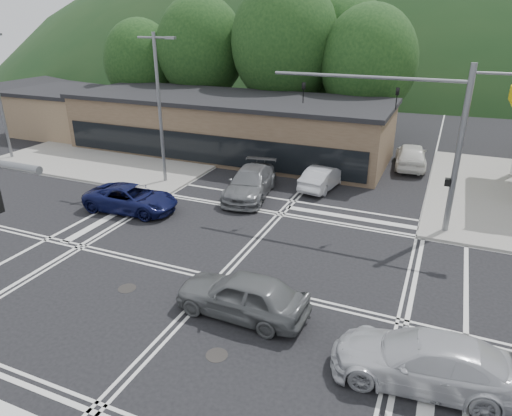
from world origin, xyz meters
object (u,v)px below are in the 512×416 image
at_px(car_queue_b, 411,155).
at_px(car_grey_center, 242,295).
at_px(car_blue_west, 131,198).
at_px(car_queue_a, 323,177).
at_px(car_northbound, 250,183).
at_px(car_silver_east, 425,360).

bearing_deg(car_queue_b, car_grey_center, 73.45).
distance_m(car_blue_west, car_queue_b, 19.22).
relative_size(car_queue_a, car_northbound, 0.76).
xyz_separation_m(car_grey_center, car_northbound, (-4.41, 10.73, 0.01)).
bearing_deg(car_silver_east, car_blue_west, -119.56).
xyz_separation_m(car_grey_center, car_queue_b, (3.66, 20.21, 0.05)).
bearing_deg(car_queue_a, car_silver_east, 123.96).
xyz_separation_m(car_silver_east, car_queue_a, (-7.00, 14.64, -0.06)).
bearing_deg(car_northbound, car_queue_b, 40.91).
xyz_separation_m(car_queue_a, car_queue_b, (4.50, 6.48, 0.15)).
distance_m(car_grey_center, car_northbound, 11.60).
xyz_separation_m(car_queue_a, car_northbound, (-3.57, -3.00, 0.11)).
bearing_deg(car_silver_east, car_queue_a, -159.60).
bearing_deg(car_grey_center, car_queue_b, 171.18).
bearing_deg(car_grey_center, car_queue_a, -175.06).
height_order(car_blue_west, car_silver_east, car_silver_east).
bearing_deg(car_silver_east, car_northbound, -142.91).
height_order(car_queue_b, car_northbound, car_queue_b).
relative_size(car_blue_west, car_silver_east, 0.96).
height_order(car_queue_a, car_northbound, car_northbound).
bearing_deg(car_queue_b, car_blue_west, 40.64).
xyz_separation_m(car_grey_center, car_queue_a, (-0.84, 13.73, -0.10)).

